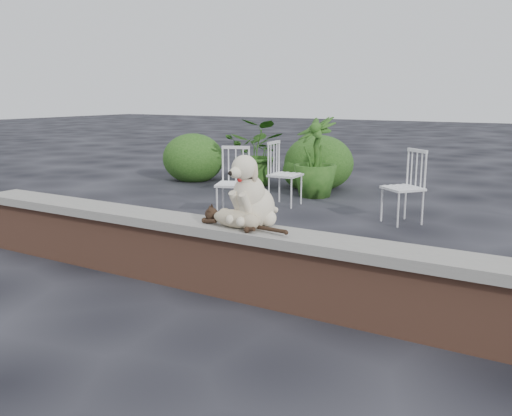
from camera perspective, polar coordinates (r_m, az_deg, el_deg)
The scene contains 11 objects.
ground at distance 4.61m, azimuth -1.60°, elevation -8.95°, with size 60.00×60.00×0.00m, color black.
brick_wall at distance 4.53m, azimuth -1.61°, elevation -5.99°, with size 6.00×0.30×0.50m, color brown.
capstone at distance 4.45m, azimuth -1.63°, elevation -2.43°, with size 6.20×0.40×0.08m, color slate.
dog at distance 4.42m, azimuth -0.08°, elevation 1.94°, with size 0.39×0.51×0.59m, color beige, non-canonical shape.
cat at distance 4.38m, azimuth -1.99°, elevation -1.00°, with size 0.97×0.23×0.16m, color tan, non-canonical shape.
chair_a at distance 7.30m, azimuth -2.37°, elevation 2.60°, with size 0.56×0.56×0.94m, color white, non-canonical shape.
chair_e at distance 8.15m, azimuth 3.03°, elevation 3.54°, with size 0.56×0.56×0.94m, color white, non-canonical shape.
chair_b at distance 7.23m, azimuth 14.89°, elevation 2.12°, with size 0.56×0.56×0.94m, color white, non-canonical shape.
potted_plant_a at distance 9.90m, azimuth 0.17°, elevation 5.75°, with size 1.07×0.93×1.19m, color #1C4714.
potted_plant_b at distance 8.87m, azimuth 6.10°, elevation 5.24°, with size 0.71×0.71×1.27m, color #1C4714.
shrubbery at distance 10.02m, azimuth 0.81°, elevation 4.74°, with size 3.58×1.60×0.97m.
Camera 1 is at (2.34, -3.62, 1.63)m, focal length 38.84 mm.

